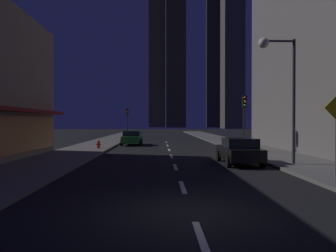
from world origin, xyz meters
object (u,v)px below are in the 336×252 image
car_parked_near (239,151)px  pedestrian_crossing_sign (336,131)px  car_parked_far (132,138)px  fire_hydrant_far_left (99,145)px  traffic_light_far_left (127,116)px  traffic_light_near_right (244,111)px  street_lamp_right (278,70)px

car_parked_near → pedestrian_crossing_sign: bearing=-72.3°
car_parked_near → pedestrian_crossing_sign: 6.70m
car_parked_far → fire_hydrant_far_left: car_parked_far is taller
car_parked_near → traffic_light_far_left: bearing=107.0°
fire_hydrant_far_left → pedestrian_crossing_sign: 19.51m
fire_hydrant_far_left → traffic_light_near_right: size_ratio=0.16×
traffic_light_near_right → traffic_light_far_left: same height
fire_hydrant_far_left → street_lamp_right: (11.28, -10.51, 4.61)m
fire_hydrant_far_left → street_lamp_right: street_lamp_right is taller
car_parked_far → fire_hydrant_far_left: size_ratio=6.48×
car_parked_far → fire_hydrant_far_left: bearing=-111.6°
pedestrian_crossing_sign → traffic_light_far_left: bearing=107.1°
fire_hydrant_far_left → street_lamp_right: 16.09m
car_parked_far → fire_hydrant_far_left: 6.26m
car_parked_near → traffic_light_near_right: bearing=72.9°
fire_hydrant_far_left → traffic_light_far_left: bearing=88.9°
fire_hydrant_far_left → pedestrian_crossing_sign: (11.50, -15.69, 1.56)m
street_lamp_right → pedestrian_crossing_sign: 6.02m
street_lamp_right → traffic_light_far_left: bearing=109.4°
traffic_light_far_left → street_lamp_right: bearing=-70.6°
fire_hydrant_far_left → pedestrian_crossing_sign: pedestrian_crossing_sign is taller
traffic_light_far_left → street_lamp_right: (10.88, -30.90, 1.87)m
pedestrian_crossing_sign → street_lamp_right: bearing=92.4°
traffic_light_far_left → street_lamp_right: size_ratio=0.64×
car_parked_far → street_lamp_right: (8.98, -16.32, 4.33)m
traffic_light_near_right → car_parked_near: bearing=-107.1°
fire_hydrant_far_left → pedestrian_crossing_sign: bearing=-53.8°
fire_hydrant_far_left → traffic_light_near_right: 12.16m
car_parked_far → street_lamp_right: bearing=-61.2°
traffic_light_far_left → street_lamp_right: street_lamp_right is taller
traffic_light_near_right → pedestrian_crossing_sign: 12.50m
traffic_light_near_right → car_parked_far: bearing=135.1°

